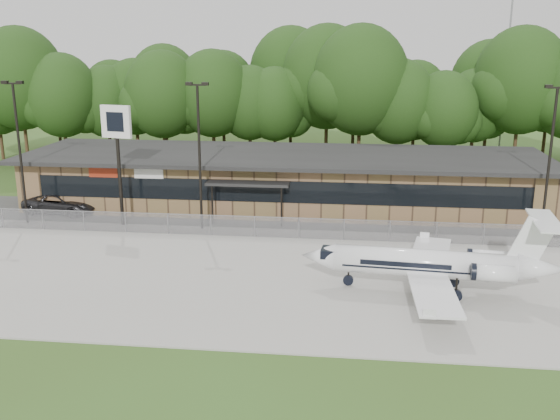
# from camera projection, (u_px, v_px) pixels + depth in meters

# --- Properties ---
(ground) EXTENTS (160.00, 160.00, 0.00)m
(ground) POSITION_uv_depth(u_px,v_px,m) (225.00, 341.00, 27.63)
(ground) COLOR #374C1B
(ground) RESTS_ON ground
(apron) EXTENTS (64.00, 18.00, 0.08)m
(apron) POSITION_uv_depth(u_px,v_px,m) (253.00, 275.00, 35.29)
(apron) COLOR #9E9B93
(apron) RESTS_ON ground
(parking_lot) EXTENTS (50.00, 9.00, 0.06)m
(parking_lot) POSITION_uv_depth(u_px,v_px,m) (277.00, 220.00, 46.32)
(parking_lot) COLOR #383835
(parking_lot) RESTS_ON ground
(terminal) EXTENTS (41.00, 11.65, 4.30)m
(terminal) POSITION_uv_depth(u_px,v_px,m) (284.00, 179.00, 50.02)
(terminal) COLOR brown
(terminal) RESTS_ON ground
(fence) EXTENTS (46.00, 0.04, 1.52)m
(fence) POSITION_uv_depth(u_px,v_px,m) (269.00, 227.00, 41.81)
(fence) COLOR gray
(fence) RESTS_ON ground
(treeline) EXTENTS (72.00, 12.00, 15.00)m
(treeline) POSITION_uv_depth(u_px,v_px,m) (303.00, 94.00, 65.95)
(treeline) COLOR #1C3510
(treeline) RESTS_ON ground
(radio_mast) EXTENTS (0.20, 0.20, 25.00)m
(radio_mast) POSITION_uv_depth(u_px,v_px,m) (508.00, 45.00, 67.94)
(radio_mast) COLOR gray
(radio_mast) RESTS_ON ground
(light_pole_left) EXTENTS (1.55, 0.30, 10.23)m
(light_pole_left) POSITION_uv_depth(u_px,v_px,m) (19.00, 142.00, 43.90)
(light_pole_left) COLOR black
(light_pole_left) RESTS_ON ground
(light_pole_mid) EXTENTS (1.55, 0.30, 10.23)m
(light_pole_mid) POSITION_uv_depth(u_px,v_px,m) (199.00, 146.00, 42.45)
(light_pole_mid) COLOR black
(light_pole_mid) RESTS_ON ground
(light_pole_right) EXTENTS (1.55, 0.30, 10.23)m
(light_pole_right) POSITION_uv_depth(u_px,v_px,m) (550.00, 152.00, 39.88)
(light_pole_right) COLOR black
(light_pole_right) RESTS_ON ground
(business_jet) EXTENTS (13.20, 11.77, 4.44)m
(business_jet) POSITION_uv_depth(u_px,v_px,m) (433.00, 265.00, 32.41)
(business_jet) COLOR white
(business_jet) RESTS_ON ground
(suv) EXTENTS (6.05, 3.31, 1.61)m
(suv) POSITION_uv_depth(u_px,v_px,m) (62.00, 203.00, 47.95)
(suv) COLOR #302F32
(suv) RESTS_ON ground
(pole_sign) EXTENTS (2.26, 0.72, 8.61)m
(pole_sign) POSITION_uv_depth(u_px,v_px,m) (117.00, 135.00, 43.23)
(pole_sign) COLOR black
(pole_sign) RESTS_ON ground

